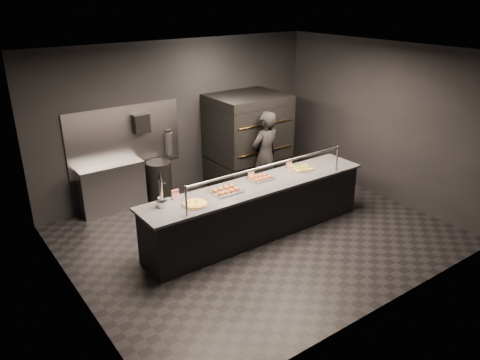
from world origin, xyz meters
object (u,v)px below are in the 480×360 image
at_px(towel_dispenser, 141,123).
at_px(square_pizza, 302,168).
at_px(fire_extinguisher, 169,143).
at_px(trash_bin, 160,181).
at_px(prep_shelf, 112,188).
at_px(slider_tray_b, 260,178).
at_px(round_pizza, 195,204).
at_px(slider_tray_a, 226,190).
at_px(worker, 265,156).
at_px(pizza_oven, 247,140).
at_px(beer_tap, 161,196).
at_px(service_counter, 258,209).

distance_m(towel_dispenser, square_pizza, 3.08).
height_order(fire_extinguisher, trash_bin, fire_extinguisher).
distance_m(prep_shelf, slider_tray_b, 2.84).
bearing_deg(slider_tray_b, round_pizza, -170.75).
relative_size(slider_tray_a, worker, 0.27).
distance_m(round_pizza, worker, 2.57).
height_order(pizza_oven, fire_extinguisher, pizza_oven).
bearing_deg(pizza_oven, slider_tray_b, -120.62).
bearing_deg(square_pizza, slider_tray_a, -178.58).
bearing_deg(slider_tray_a, beer_tap, 173.65).
distance_m(fire_extinguisher, trash_bin, 0.77).
xyz_separation_m(beer_tap, round_pizza, (0.43, -0.24, -0.15)).
bearing_deg(round_pizza, worker, 27.65).
bearing_deg(beer_tap, fire_extinguisher, 59.84).
height_order(service_counter, square_pizza, service_counter).
distance_m(beer_tap, square_pizza, 2.70).
relative_size(beer_tap, trash_bin, 0.74).
xyz_separation_m(square_pizza, trash_bin, (-1.73, 2.14, -0.54)).
bearing_deg(beer_tap, round_pizza, -28.98).
relative_size(fire_extinguisher, square_pizza, 1.20).
distance_m(fire_extinguisher, slider_tray_a, 2.37).
height_order(service_counter, fire_extinguisher, service_counter).
height_order(towel_dispenser, beer_tap, towel_dispenser).
bearing_deg(square_pizza, worker, 89.98).
height_order(prep_shelf, trash_bin, prep_shelf).
relative_size(pizza_oven, fire_extinguisher, 3.78).
relative_size(service_counter, slider_tray_b, 10.13).
height_order(towel_dispenser, square_pizza, towel_dispenser).
xyz_separation_m(fire_extinguisher, trash_bin, (-0.34, -0.18, -0.67)).
xyz_separation_m(service_counter, pizza_oven, (1.20, 1.90, 0.50)).
xyz_separation_m(fire_extinguisher, slider_tray_b, (0.51, -2.25, -0.12)).
bearing_deg(square_pizza, pizza_oven, 85.13).
bearing_deg(prep_shelf, towel_dispenser, 5.71).
distance_m(prep_shelf, square_pizza, 3.50).
bearing_deg(beer_tap, slider_tray_a, -6.35).
relative_size(prep_shelf, round_pizza, 2.95).
relative_size(towel_dispenser, square_pizza, 0.83).
xyz_separation_m(service_counter, trash_bin, (-0.69, 2.22, -0.07)).
bearing_deg(fire_extinguisher, square_pizza, -58.95).
bearing_deg(pizza_oven, slider_tray_a, -134.10).
relative_size(service_counter, trash_bin, 5.20).
height_order(pizza_oven, round_pizza, pizza_oven).
bearing_deg(square_pizza, slider_tray_b, 175.65).
bearing_deg(prep_shelf, trash_bin, -6.25).
bearing_deg(fire_extinguisher, slider_tray_a, -96.06).
height_order(pizza_oven, trash_bin, pizza_oven).
xyz_separation_m(service_counter, beer_tap, (-1.65, 0.16, 0.62)).
relative_size(round_pizza, slider_tray_b, 1.00).
bearing_deg(towel_dispenser, prep_shelf, -174.29).
bearing_deg(slider_tray_a, trash_bin, 92.29).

